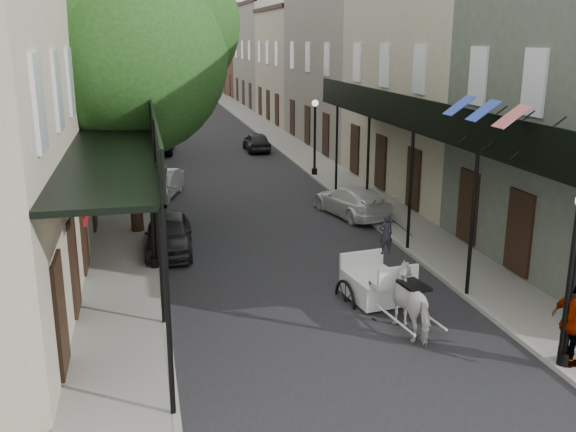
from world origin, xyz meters
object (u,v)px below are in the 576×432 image
lamppost_left (152,205)px  lamppost_right_near (574,279)px  carriage (369,261)px  car_left_mid (160,184)px  tree_near (138,46)px  car_left_near (169,234)px  pedestrian_walking (165,190)px  pedestrian_sidewalk_right (572,323)px  car_left_far (156,143)px  car_right_far (257,142)px  lamppost_right_far (315,136)px  horse (415,302)px  tree_far (137,55)px  car_right_near (352,201)px  pedestrian_sidewalk_left (112,159)px

lamppost_left → lamppost_right_near: bearing=-44.3°
carriage → car_left_mid: bearing=104.6°
tree_near → car_left_near: 6.41m
lamppost_left → pedestrian_walking: bearing=84.7°
pedestrian_sidewalk_right → car_left_near: bearing=30.7°
car_left_near → car_left_mid: car_left_near is taller
lamppost_right_near → car_left_far: (-7.56, 28.68, -1.44)m
car_left_near → car_right_far: size_ratio=1.06×
car_left_far → pedestrian_walking: bearing=-84.7°
lamppost_right_near → carriage: (-2.63, 4.73, -1.07)m
lamppost_right_far → pedestrian_walking: lamppost_right_far is taller
carriage → car_left_far: (-4.93, 23.95, -0.37)m
horse → tree_far: bearing=-83.3°
tree_far → pedestrian_sidewalk_right: bearing=-72.1°
car_left_far → car_right_far: 6.09m
tree_far → car_right_far: 8.82m
tree_near → car_right_far: size_ratio=2.79×
lamppost_right_far → horse: lamppost_right_far is taller
car_right_near → tree_near: bearing=-10.0°
horse → car_right_near: (1.83, 10.19, -0.16)m
pedestrian_sidewalk_left → car_left_mid: 5.34m
car_left_far → car_right_far: car_left_far is taller
tree_far → lamppost_right_near: 27.74m
lamppost_right_near → carriage: bearing=119.1°
lamppost_left → pedestrian_sidewalk_left: 14.22m
car_right_far → lamppost_left: bearing=72.1°
car_left_mid → car_right_near: 8.56m
lamppost_right_far → pedestrian_sidewalk_left: bearing=168.2°
lamppost_left → car_left_mid: size_ratio=1.02×
tree_far → car_left_near: size_ratio=2.35×
tree_far → lamppost_right_far: 11.05m
lamppost_left → car_right_near: size_ratio=0.91×
car_left_mid → car_left_far: bearing=106.1°
carriage → car_left_far: 24.45m
tree_far → carriage: (5.71, -21.44, -4.85)m
horse → pedestrian_walking: (-5.27, 12.01, 0.24)m
car_left_near → pedestrian_sidewalk_left: bearing=103.6°
pedestrian_walking → pedestrian_sidewalk_right: size_ratio=1.06×
lamppost_right_near → lamppost_left: bearing=135.7°
lamppost_right_near → pedestrian_sidewalk_left: bearing=114.2°
car_left_near → pedestrian_sidewalk_right: bearing=-47.6°
pedestrian_walking → car_right_near: bearing=-37.1°
car_left_far → pedestrian_sidewalk_left: bearing=-104.1°
car_left_near → horse: bearing=-50.0°
lamppost_right_far → pedestrian_walking: 9.49m
pedestrian_walking → car_left_far: size_ratio=0.45×
pedestrian_sidewalk_left → lamppost_right_far: bearing=133.3°
lamppost_right_near → horse: size_ratio=2.07×
horse → lamppost_right_far: bearing=-105.0°
car_right_near → lamppost_right_near: bearing=79.2°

